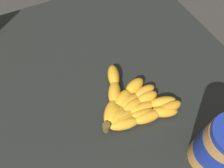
# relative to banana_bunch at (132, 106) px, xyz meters

# --- Properties ---
(ground_plane) EXTENTS (0.89, 0.78, 0.03)m
(ground_plane) POSITION_rel_banana_bunch_xyz_m (-0.11, -0.00, -0.03)
(ground_plane) COLOR black
(banana_bunch) EXTENTS (0.24, 0.22, 0.03)m
(banana_bunch) POSITION_rel_banana_bunch_xyz_m (0.00, 0.00, 0.00)
(banana_bunch) COLOR orange
(banana_bunch) RESTS_ON ground_plane
(peanut_butter_jar) EXTENTS (0.10, 0.10, 0.16)m
(peanut_butter_jar) POSITION_rel_banana_bunch_xyz_m (0.20, 0.10, 0.06)
(peanut_butter_jar) COLOR #BF8442
(peanut_butter_jar) RESTS_ON ground_plane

